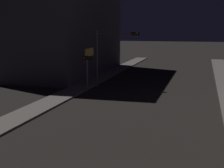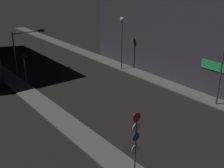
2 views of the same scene
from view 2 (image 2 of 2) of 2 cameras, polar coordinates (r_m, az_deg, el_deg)
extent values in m
cube|color=#5B5651|center=(36.28, -19.00, 0.33)|extent=(2.14, 69.78, 0.13)
cube|color=#5B5651|center=(42.49, -0.97, 4.56)|extent=(2.14, 69.78, 0.13)
cube|color=#26CC66|center=(31.21, 19.61, 3.44)|extent=(0.08, 2.80, 0.90)
cylinder|color=#47474C|center=(38.10, -18.91, 5.66)|extent=(0.16, 0.16, 5.59)
cylinder|color=#47474C|center=(38.18, -16.62, 9.90)|extent=(3.87, 0.10, 0.10)
cube|color=black|center=(38.91, -13.95, 10.36)|extent=(0.80, 0.28, 0.32)
sphere|color=red|center=(38.66, -14.18, 10.27)|extent=(0.20, 0.20, 0.20)
sphere|color=#3F2D0C|center=(38.76, -13.84, 10.33)|extent=(0.20, 0.20, 0.20)
sphere|color=#0C3319|center=(38.86, -13.51, 10.38)|extent=(0.20, 0.20, 0.20)
cylinder|color=#47474C|center=(35.73, -17.08, 3.04)|extent=(0.16, 0.16, 3.41)
cube|color=black|center=(35.32, -17.33, 5.28)|extent=(0.80, 0.28, 0.32)
sphere|color=red|center=(35.08, -17.60, 5.14)|extent=(0.20, 0.20, 0.20)
sphere|color=#3F2D0C|center=(35.16, -17.22, 5.22)|extent=(0.20, 0.20, 0.20)
sphere|color=#0C3319|center=(35.25, -16.85, 5.30)|extent=(0.20, 0.20, 0.20)
cylinder|color=#47474C|center=(18.04, 4.70, -12.52)|extent=(0.10, 0.10, 4.47)
cylinder|color=red|center=(16.96, 4.96, -6.69)|extent=(0.60, 0.03, 0.60)
cylinder|color=white|center=(17.29, 4.89, -8.71)|extent=(0.59, 0.03, 0.59)
cylinder|color=blue|center=(17.62, 4.82, -10.50)|extent=(0.56, 0.03, 0.56)
cylinder|color=white|center=(18.10, 4.73, -12.84)|extent=(0.63, 0.03, 0.63)
cylinder|color=#47474C|center=(29.00, 21.17, 3.56)|extent=(0.16, 0.16, 8.20)
cylinder|color=#47474C|center=(38.20, 1.96, 7.69)|extent=(0.16, 0.16, 6.40)
sphere|color=#F9C666|center=(37.52, 2.03, 12.85)|extent=(0.56, 0.56, 0.56)
camera|label=1|loc=(23.18, 41.32, -0.40)|focal=53.34mm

